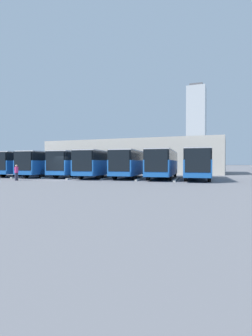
{
  "coord_description": "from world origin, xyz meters",
  "views": [
    {
      "loc": [
        -16.39,
        23.51,
        1.75
      ],
      "look_at": [
        -5.05,
        -5.6,
        1.2
      ],
      "focal_mm": 28.0,
      "sensor_mm": 36.0,
      "label": 1
    }
  ],
  "objects_px": {
    "bus_1": "(163,163)",
    "pedestrian": "(16,172)",
    "bus_5": "(49,163)",
    "bus_0": "(197,163)",
    "bus_7": "(10,163)",
    "bus_2": "(132,163)",
    "bus_3": "(101,163)",
    "bus_6": "(27,163)",
    "bus_4": "(77,163)"
  },
  "relations": [
    {
      "from": "bus_2",
      "to": "bus_3",
      "type": "xyz_separation_m",
      "value": [
        3.79,
        0.72,
        0.0
      ]
    },
    {
      "from": "bus_2",
      "to": "pedestrian",
      "type": "bearing_deg",
      "value": 36.23
    },
    {
      "from": "bus_4",
      "to": "bus_5",
      "type": "relative_size",
      "value": 1.0
    },
    {
      "from": "bus_6",
      "to": "bus_7",
      "type": "bearing_deg",
      "value": -15.61
    },
    {
      "from": "bus_1",
      "to": "bus_6",
      "type": "height_order",
      "value": "same"
    },
    {
      "from": "bus_6",
      "to": "bus_1",
      "type": "bearing_deg",
      "value": 175.5
    },
    {
      "from": "bus_6",
      "to": "bus_7",
      "type": "xyz_separation_m",
      "value": [
        3.79,
        -0.62,
        0.0
      ]
    },
    {
      "from": "bus_3",
      "to": "pedestrian",
      "type": "relative_size",
      "value": 7.08
    },
    {
      "from": "bus_5",
      "to": "pedestrian",
      "type": "relative_size",
      "value": 7.08
    },
    {
      "from": "bus_1",
      "to": "pedestrian",
      "type": "relative_size",
      "value": 7.08
    },
    {
      "from": "bus_4",
      "to": "bus_5",
      "type": "height_order",
      "value": "same"
    },
    {
      "from": "bus_1",
      "to": "bus_4",
      "type": "distance_m",
      "value": 11.38
    },
    {
      "from": "bus_0",
      "to": "bus_3",
      "type": "distance_m",
      "value": 11.4
    },
    {
      "from": "bus_2",
      "to": "bus_3",
      "type": "height_order",
      "value": "same"
    },
    {
      "from": "bus_1",
      "to": "bus_7",
      "type": "height_order",
      "value": "same"
    },
    {
      "from": "bus_7",
      "to": "bus_1",
      "type": "bearing_deg",
      "value": 173.64
    },
    {
      "from": "bus_1",
      "to": "bus_2",
      "type": "bearing_deg",
      "value": -7.59
    },
    {
      "from": "bus_3",
      "to": "bus_5",
      "type": "distance_m",
      "value": 7.59
    },
    {
      "from": "bus_7",
      "to": "bus_2",
      "type": "bearing_deg",
      "value": 173.88
    },
    {
      "from": "bus_3",
      "to": "pedestrian",
      "type": "distance_m",
      "value": 9.77
    },
    {
      "from": "bus_3",
      "to": "bus_4",
      "type": "height_order",
      "value": "same"
    },
    {
      "from": "bus_0",
      "to": "bus_4",
      "type": "bearing_deg",
      "value": -6.98
    },
    {
      "from": "bus_1",
      "to": "bus_5",
      "type": "height_order",
      "value": "same"
    },
    {
      "from": "pedestrian",
      "to": "bus_6",
      "type": "bearing_deg",
      "value": 41.28
    },
    {
      "from": "bus_5",
      "to": "bus_3",
      "type": "bearing_deg",
      "value": 174.21
    },
    {
      "from": "bus_0",
      "to": "bus_7",
      "type": "height_order",
      "value": "same"
    },
    {
      "from": "bus_1",
      "to": "bus_7",
      "type": "relative_size",
      "value": 1.0
    },
    {
      "from": "bus_4",
      "to": "pedestrian",
      "type": "relative_size",
      "value": 7.08
    },
    {
      "from": "bus_3",
      "to": "bus_5",
      "type": "relative_size",
      "value": 1.0
    },
    {
      "from": "bus_4",
      "to": "pedestrian",
      "type": "bearing_deg",
      "value": 71.7
    },
    {
      "from": "bus_7",
      "to": "pedestrian",
      "type": "bearing_deg",
      "value": 131.77
    },
    {
      "from": "bus_6",
      "to": "bus_5",
      "type": "bearing_deg",
      "value": 172.25
    },
    {
      "from": "bus_5",
      "to": "bus_6",
      "type": "height_order",
      "value": "same"
    },
    {
      "from": "bus_6",
      "to": "pedestrian",
      "type": "relative_size",
      "value": 7.08
    },
    {
      "from": "bus_1",
      "to": "bus_6",
      "type": "bearing_deg",
      "value": -4.5
    },
    {
      "from": "bus_4",
      "to": "bus_6",
      "type": "distance_m",
      "value": 7.62
    },
    {
      "from": "bus_0",
      "to": "pedestrian",
      "type": "bearing_deg",
      "value": 20.08
    },
    {
      "from": "bus_2",
      "to": "bus_3",
      "type": "bearing_deg",
      "value": 4.31
    },
    {
      "from": "bus_3",
      "to": "bus_5",
      "type": "height_order",
      "value": "same"
    },
    {
      "from": "bus_5",
      "to": "pedestrian",
      "type": "bearing_deg",
      "value": 97.73
    },
    {
      "from": "bus_5",
      "to": "bus_1",
      "type": "bearing_deg",
      "value": 176.31
    },
    {
      "from": "bus_6",
      "to": "bus_0",
      "type": "bearing_deg",
      "value": 174.9
    },
    {
      "from": "bus_4",
      "to": "bus_0",
      "type": "bearing_deg",
      "value": 173.02
    },
    {
      "from": "bus_6",
      "to": "bus_2",
      "type": "bearing_deg",
      "value": 176.27
    },
    {
      "from": "bus_7",
      "to": "pedestrian",
      "type": "xyz_separation_m",
      "value": [
        -9.57,
        8.57,
        -0.92
      ]
    },
    {
      "from": "bus_7",
      "to": "bus_6",
      "type": "bearing_deg",
      "value": 164.39
    },
    {
      "from": "bus_4",
      "to": "bus_3",
      "type": "bearing_deg",
      "value": 163.47
    },
    {
      "from": "bus_1",
      "to": "bus_3",
      "type": "xyz_separation_m",
      "value": [
        7.59,
        0.64,
        0.0
      ]
    },
    {
      "from": "bus_0",
      "to": "bus_5",
      "type": "relative_size",
      "value": 1.0
    },
    {
      "from": "bus_1",
      "to": "pedestrian",
      "type": "xyz_separation_m",
      "value": [
        13.2,
        8.58,
        -0.92
      ]
    }
  ]
}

